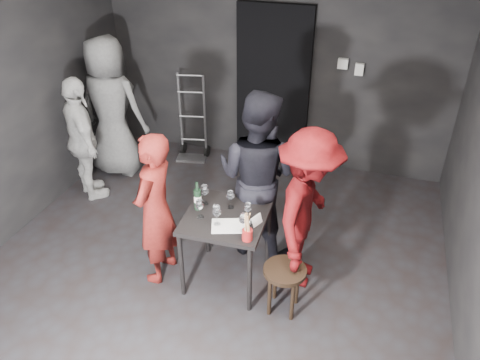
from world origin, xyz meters
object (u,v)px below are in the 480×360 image
(server_red, at_px, (155,209))
(bystander_cream, at_px, (83,140))
(hand_truck, at_px, (193,143))
(tasting_table, at_px, (226,224))
(wine_bottle, at_px, (198,199))
(bystander_grey, at_px, (109,95))
(stool, at_px, (285,276))
(man_maroon, at_px, (307,207))
(woman_black, at_px, (257,163))
(breadstick_cup, at_px, (247,227))

(server_red, distance_m, bystander_cream, 1.75)
(hand_truck, bearing_deg, tasting_table, -71.94)
(wine_bottle, bearing_deg, bystander_grey, 139.58)
(stool, relative_size, server_red, 0.31)
(hand_truck, relative_size, server_red, 0.79)
(tasting_table, distance_m, man_maroon, 0.75)
(bystander_grey, bearing_deg, bystander_cream, 90.86)
(woman_black, bearing_deg, server_red, 52.06)
(hand_truck, distance_m, breadstick_cup, 2.95)
(bystander_cream, height_order, bystander_grey, bystander_grey)
(tasting_table, height_order, wine_bottle, wine_bottle)
(bystander_cream, bearing_deg, tasting_table, -162.75)
(woman_black, distance_m, man_maroon, 0.66)
(bystander_cream, distance_m, bystander_grey, 0.72)
(server_red, xyz_separation_m, man_maroon, (1.32, 0.36, 0.06))
(hand_truck, bearing_deg, stool, -64.03)
(breadstick_cup, bearing_deg, wine_bottle, 152.44)
(man_maroon, relative_size, wine_bottle, 5.86)
(bystander_cream, bearing_deg, wine_bottle, -165.21)
(hand_truck, bearing_deg, server_red, -86.81)
(bystander_cream, bearing_deg, man_maroon, -152.71)
(woman_black, height_order, man_maroon, woman_black)
(tasting_table, distance_m, breadstick_cup, 0.44)
(wine_bottle, bearing_deg, bystander_cream, 154.25)
(hand_truck, distance_m, bystander_cream, 1.62)
(stool, height_order, bystander_cream, bystander_cream)
(breadstick_cup, bearing_deg, tasting_table, 136.62)
(bystander_cream, bearing_deg, server_red, -174.59)
(hand_truck, height_order, server_red, server_red)
(server_red, bearing_deg, tasting_table, 102.21)
(hand_truck, distance_m, woman_black, 2.27)
(bystander_grey, height_order, wine_bottle, bystander_grey)
(stool, distance_m, woman_black, 1.10)
(tasting_table, bearing_deg, woman_black, 76.91)
(man_maroon, height_order, wine_bottle, man_maroon)
(man_maroon, xyz_separation_m, wine_bottle, (-0.96, -0.22, 0.03))
(tasting_table, relative_size, man_maroon, 0.45)
(server_red, distance_m, woman_black, 1.05)
(woman_black, height_order, breadstick_cup, woman_black)
(woman_black, bearing_deg, man_maroon, 161.06)
(bystander_grey, bearing_deg, man_maroon, 156.97)
(breadstick_cup, bearing_deg, man_maroon, 51.28)
(bystander_grey, relative_size, wine_bottle, 7.65)
(server_red, xyz_separation_m, breadstick_cup, (0.91, -0.15, 0.11))
(bystander_grey, distance_m, wine_bottle, 2.34)
(tasting_table, bearing_deg, hand_truck, 119.87)
(bystander_grey, xyz_separation_m, breadstick_cup, (2.33, -1.80, -0.20))
(hand_truck, height_order, breadstick_cup, hand_truck)
(server_red, bearing_deg, breadstick_cup, 82.70)
(hand_truck, bearing_deg, man_maroon, -56.84)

